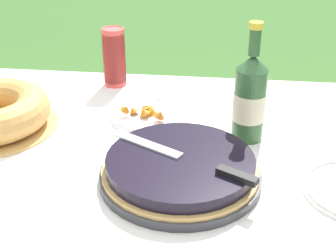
{
  "coord_description": "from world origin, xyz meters",
  "views": [
    {
      "loc": [
        0.22,
        -0.89,
        1.37
      ],
      "look_at": [
        0.1,
        0.12,
        0.82
      ],
      "focal_mm": 50.0,
      "sensor_mm": 36.0,
      "label": 1
    }
  ],
  "objects_px": {
    "cup_stack": "(114,57)",
    "cider_bottle_green": "(250,98)",
    "snack_plate_right": "(148,114)",
    "serving_knife": "(192,160)",
    "berry_tart": "(180,169)"
  },
  "relations": [
    {
      "from": "berry_tart",
      "to": "snack_plate_right",
      "type": "distance_m",
      "value": 0.32
    },
    {
      "from": "serving_knife",
      "to": "cider_bottle_green",
      "type": "height_order",
      "value": "cider_bottle_green"
    },
    {
      "from": "snack_plate_right",
      "to": "cup_stack",
      "type": "bearing_deg",
      "value": 121.96
    },
    {
      "from": "berry_tart",
      "to": "serving_knife",
      "type": "distance_m",
      "value": 0.05
    },
    {
      "from": "cup_stack",
      "to": "cider_bottle_green",
      "type": "xyz_separation_m",
      "value": [
        0.42,
        -0.31,
        0.02
      ]
    },
    {
      "from": "snack_plate_right",
      "to": "serving_knife",
      "type": "bearing_deg",
      "value": -64.89
    },
    {
      "from": "berry_tart",
      "to": "serving_knife",
      "type": "height_order",
      "value": "serving_knife"
    },
    {
      "from": "cup_stack",
      "to": "cider_bottle_green",
      "type": "bearing_deg",
      "value": -36.82
    },
    {
      "from": "serving_knife",
      "to": "cup_stack",
      "type": "distance_m",
      "value": 0.61
    },
    {
      "from": "serving_knife",
      "to": "cup_stack",
      "type": "bearing_deg",
      "value": -33.04
    },
    {
      "from": "cup_stack",
      "to": "cider_bottle_green",
      "type": "distance_m",
      "value": 0.52
    },
    {
      "from": "snack_plate_right",
      "to": "cider_bottle_green",
      "type": "bearing_deg",
      "value": -17.02
    },
    {
      "from": "cider_bottle_green",
      "to": "serving_knife",
      "type": "bearing_deg",
      "value": -119.8
    },
    {
      "from": "cup_stack",
      "to": "snack_plate_right",
      "type": "relative_size",
      "value": 0.87
    },
    {
      "from": "berry_tart",
      "to": "cider_bottle_green",
      "type": "xyz_separation_m",
      "value": [
        0.16,
        0.21,
        0.09
      ]
    }
  ]
}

